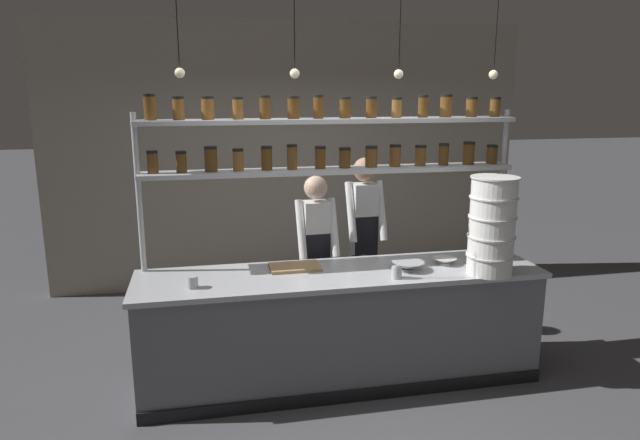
# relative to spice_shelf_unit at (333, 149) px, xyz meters

# --- Properties ---
(ground_plane) EXTENTS (40.00, 40.00, 0.00)m
(ground_plane) POSITION_rel_spice_shelf_unit_xyz_m (-0.01, -0.33, -1.85)
(ground_plane) COLOR #4C4C51
(back_wall) EXTENTS (5.59, 0.12, 3.07)m
(back_wall) POSITION_rel_spice_shelf_unit_xyz_m (-0.01, 2.20, -0.31)
(back_wall) COLOR #9E9384
(back_wall) RESTS_ON ground_plane
(prep_counter) EXTENTS (3.19, 0.76, 0.92)m
(prep_counter) POSITION_rel_spice_shelf_unit_xyz_m (-0.01, -0.33, -1.39)
(prep_counter) COLOR slate
(prep_counter) RESTS_ON ground_plane
(spice_shelf_unit) EXTENTS (3.08, 0.28, 2.28)m
(spice_shelf_unit) POSITION_rel_spice_shelf_unit_xyz_m (0.00, 0.00, 0.00)
(spice_shelf_unit) COLOR #B7BABF
(spice_shelf_unit) RESTS_ON ground_plane
(chef_left) EXTENTS (0.37, 0.29, 1.59)m
(chef_left) POSITION_rel_spice_shelf_unit_xyz_m (-0.09, 0.25, -0.94)
(chef_left) COLOR black
(chef_left) RESTS_ON ground_plane
(chef_center) EXTENTS (0.37, 0.30, 1.71)m
(chef_center) POSITION_rel_spice_shelf_unit_xyz_m (0.41, 0.47, -0.86)
(chef_center) COLOR black
(chef_center) RESTS_ON ground_plane
(container_stack) EXTENTS (0.37, 0.37, 0.76)m
(container_stack) POSITION_rel_spice_shelf_unit_xyz_m (1.11, -0.60, -0.55)
(container_stack) COLOR white
(container_stack) RESTS_ON prep_counter
(cutting_board) EXTENTS (0.40, 0.26, 0.02)m
(cutting_board) POSITION_rel_spice_shelf_unit_xyz_m (-0.35, -0.18, -0.92)
(cutting_board) COLOR #A88456
(cutting_board) RESTS_ON prep_counter
(prep_bowl_near_left) EXTENTS (0.26, 0.26, 0.07)m
(prep_bowl_near_left) POSITION_rel_spice_shelf_unit_xyz_m (0.52, -0.40, -0.89)
(prep_bowl_near_left) COLOR #B2B7BC
(prep_bowl_near_left) RESTS_ON prep_counter
(prep_bowl_center_front) EXTENTS (0.20, 0.20, 0.05)m
(prep_bowl_center_front) POSITION_rel_spice_shelf_unit_xyz_m (0.87, -0.31, -0.90)
(prep_bowl_center_front) COLOR silver
(prep_bowl_center_front) RESTS_ON prep_counter
(serving_cup_front) EXTENTS (0.08, 0.08, 0.09)m
(serving_cup_front) POSITION_rel_spice_shelf_unit_xyz_m (0.37, -0.57, -0.88)
(serving_cup_front) COLOR #B2B7BC
(serving_cup_front) RESTS_ON prep_counter
(serving_cup_by_board) EXTENTS (0.08, 0.08, 0.09)m
(serving_cup_by_board) POSITION_rel_spice_shelf_unit_xyz_m (-1.15, -0.47, -0.88)
(serving_cup_by_board) COLOR #B2B7BC
(serving_cup_by_board) RESTS_ON prep_counter
(pendant_light_row) EXTENTS (2.41, 0.07, 0.63)m
(pendant_light_row) POSITION_rel_spice_shelf_unit_xyz_m (0.02, -0.33, 0.61)
(pendant_light_row) COLOR black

